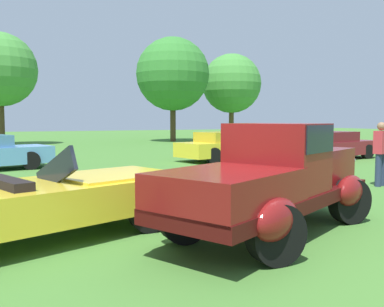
{
  "coord_description": "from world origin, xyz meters",
  "views": [
    {
      "loc": [
        -3.55,
        -5.52,
        1.76
      ],
      "look_at": [
        0.35,
        2.85,
        1.02
      ],
      "focal_mm": 39.7,
      "sensor_mm": 36.0,
      "label": 1
    }
  ],
  "objects_px": {
    "neighbor_convertible": "(47,200)",
    "spectator_near_truck": "(381,152)",
    "show_car_yellow": "(223,146)",
    "feature_pickup_truck": "(274,178)",
    "show_car_burgundy": "(335,146)"
  },
  "relations": [
    {
      "from": "feature_pickup_truck",
      "to": "spectator_near_truck",
      "type": "xyz_separation_m",
      "value": [
        5.3,
        2.63,
        0.05
      ]
    },
    {
      "from": "neighbor_convertible",
      "to": "show_car_yellow",
      "type": "xyz_separation_m",
      "value": [
        8.18,
        9.4,
        0.02
      ]
    },
    {
      "from": "neighbor_convertible",
      "to": "show_car_burgundy",
      "type": "height_order",
      "value": "neighbor_convertible"
    },
    {
      "from": "show_car_yellow",
      "to": "spectator_near_truck",
      "type": "xyz_separation_m",
      "value": [
        0.32,
        -7.93,
        0.31
      ]
    },
    {
      "from": "neighbor_convertible",
      "to": "spectator_near_truck",
      "type": "xyz_separation_m",
      "value": [
        8.51,
        1.47,
        0.33
      ]
    },
    {
      "from": "show_car_yellow",
      "to": "feature_pickup_truck",
      "type": "bearing_deg",
      "value": -115.22
    },
    {
      "from": "feature_pickup_truck",
      "to": "show_car_yellow",
      "type": "bearing_deg",
      "value": 64.78
    },
    {
      "from": "neighbor_convertible",
      "to": "show_car_yellow",
      "type": "relative_size",
      "value": 1.13
    },
    {
      "from": "spectator_near_truck",
      "to": "show_car_yellow",
      "type": "bearing_deg",
      "value": 92.34
    },
    {
      "from": "show_car_burgundy",
      "to": "spectator_near_truck",
      "type": "xyz_separation_m",
      "value": [
        -4.46,
        -6.34,
        0.31
      ]
    },
    {
      "from": "feature_pickup_truck",
      "to": "show_car_burgundy",
      "type": "relative_size",
      "value": 1.01
    },
    {
      "from": "show_car_burgundy",
      "to": "neighbor_convertible",
      "type": "bearing_deg",
      "value": -148.97
    },
    {
      "from": "feature_pickup_truck",
      "to": "neighbor_convertible",
      "type": "relative_size",
      "value": 0.94
    },
    {
      "from": "neighbor_convertible",
      "to": "spectator_near_truck",
      "type": "relative_size",
      "value": 2.92
    },
    {
      "from": "show_car_yellow",
      "to": "neighbor_convertible",
      "type": "bearing_deg",
      "value": -131.04
    }
  ]
}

